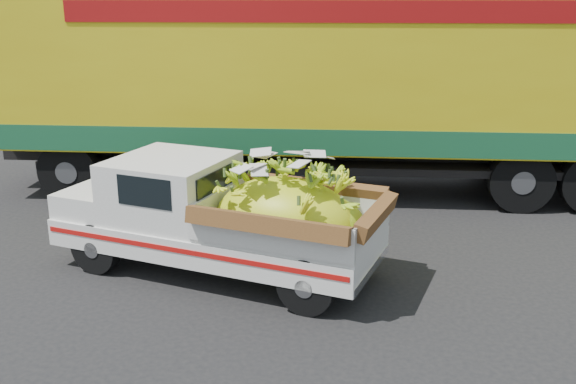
# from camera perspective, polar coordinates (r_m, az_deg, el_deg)

# --- Properties ---
(ground) EXTENTS (100.00, 100.00, 0.00)m
(ground) POSITION_cam_1_polar(r_m,az_deg,el_deg) (9.18, -7.89, -6.13)
(ground) COLOR black
(ground) RESTS_ON ground
(curb) EXTENTS (60.00, 0.25, 0.15)m
(curb) POSITION_cam_1_polar(r_m,az_deg,el_deg) (14.90, 0.84, 3.38)
(curb) COLOR gray
(curb) RESTS_ON ground
(sidewalk) EXTENTS (60.00, 4.00, 0.14)m
(sidewalk) POSITION_cam_1_polar(r_m,az_deg,el_deg) (16.90, 2.41, 4.99)
(sidewalk) COLOR gray
(sidewalk) RESTS_ON ground
(building_left) EXTENTS (18.00, 6.00, 5.00)m
(building_left) POSITION_cam_1_polar(r_m,az_deg,el_deg) (24.81, -13.68, 14.03)
(building_left) COLOR gray
(building_left) RESTS_ON ground
(pickup_truck) EXTENTS (4.53, 2.26, 1.52)m
(pickup_truck) POSITION_cam_1_polar(r_m,az_deg,el_deg) (8.41, -4.41, -2.25)
(pickup_truck) COLOR black
(pickup_truck) RESTS_ON ground
(semi_trailer) EXTENTS (12.07, 4.30, 3.80)m
(semi_trailer) POSITION_cam_1_polar(r_m,az_deg,el_deg) (11.97, 3.05, 9.97)
(semi_trailer) COLOR black
(semi_trailer) RESTS_ON ground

